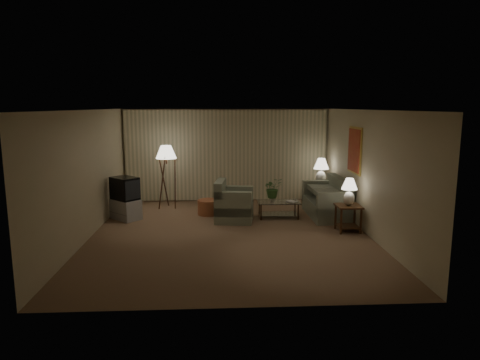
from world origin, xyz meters
name	(u,v)px	position (x,y,z in m)	size (l,w,h in m)	color
ground	(230,234)	(0.00, 0.00, 0.00)	(7.00, 7.00, 0.00)	brown
room_shell	(229,148)	(0.02, 1.51, 1.75)	(6.04, 7.02, 2.72)	beige
sofa	(326,201)	(2.50, 1.42, 0.39)	(1.78, 0.93, 0.78)	gray
armchair	(234,205)	(0.14, 1.12, 0.39)	(1.17, 1.13, 0.79)	gray
side_table_near	(348,213)	(2.65, 0.07, 0.41)	(0.54, 0.54, 0.60)	#361A0E
side_table_far	(320,191)	(2.65, 2.67, 0.39)	(0.47, 0.39, 0.60)	#361A0E
table_lamp_near	(349,189)	(2.65, 0.07, 0.96)	(0.35, 0.35, 0.61)	white
table_lamp_far	(321,169)	(2.65, 2.67, 1.03)	(0.43, 0.43, 0.74)	white
coffee_table	(278,207)	(1.26, 1.32, 0.28)	(1.06, 0.58, 0.41)	silver
tv_cabinet	(126,209)	(-2.55, 1.41, 0.25)	(0.86, 0.85, 0.50)	#A2A2A4
crt_tv	(125,188)	(-2.55, 1.41, 0.78)	(0.79, 0.78, 0.56)	black
floor_lamp	(167,176)	(-1.65, 2.54, 0.90)	(0.56, 0.56, 1.73)	#361A0E
ottoman	(209,207)	(-0.49, 1.76, 0.19)	(0.58, 0.58, 0.38)	#9A5634
vase	(273,199)	(1.11, 1.32, 0.49)	(0.13, 0.13, 0.14)	white
flowers	(273,186)	(1.11, 1.32, 0.81)	(0.45, 0.39, 0.50)	#3A692E
book	(289,202)	(1.51, 1.22, 0.42)	(0.18, 0.25, 0.02)	olive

